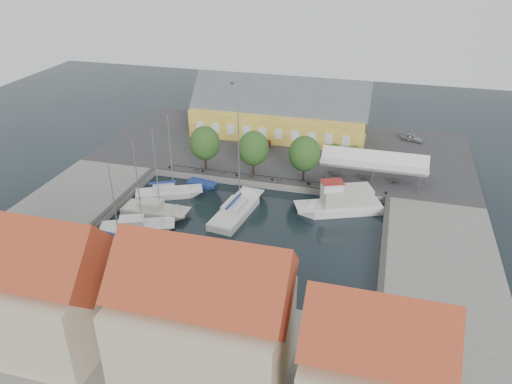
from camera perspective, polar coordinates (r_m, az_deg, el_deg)
ground at (r=59.15m, az=-1.54°, el=-3.88°), size 140.00×140.00×0.00m
north_quay at (r=78.85m, az=3.27°, el=4.87°), size 56.00×26.00×1.00m
west_quay at (r=66.45m, az=-20.56°, el=-1.53°), size 12.00×24.00×1.00m
east_quay at (r=55.77m, az=20.21°, el=-7.35°), size 12.00×24.00×1.00m
south_bank at (r=43.39m, az=-9.90°, el=-17.34°), size 56.00×14.00×1.00m
quay_edge_fittings at (r=62.57m, az=-0.28°, el=-0.87°), size 56.00×24.72×0.40m
warehouse at (r=82.89m, az=2.37°, el=8.94°), size 28.56×14.00×9.55m
tent_canopy at (r=68.38m, az=13.34°, el=3.37°), size 14.00×4.00×2.83m
quay_trees at (r=67.73m, az=-0.29°, el=5.01°), size 18.20×4.20×6.30m
car_silver at (r=84.26m, az=17.41°, el=5.95°), size 3.82×2.62×1.21m
car_red at (r=76.66m, az=0.59°, el=5.25°), size 2.11×4.71×1.50m
center_sailboat at (r=61.38m, az=-2.28°, el=-2.24°), size 4.44×10.94×14.36m
trawler at (r=62.57m, az=9.80°, el=-1.36°), size 11.09×7.07×5.00m
west_boat_a at (r=66.68m, az=-10.11°, el=-0.20°), size 8.92×5.91×11.62m
west_boat_b at (r=62.88m, az=-11.57°, el=-2.16°), size 8.52×3.03×11.48m
west_boat_c at (r=59.82m, az=-13.61°, el=-4.06°), size 8.95×5.86×11.65m
west_boat_d at (r=56.99m, az=-15.86°, el=-6.09°), size 8.35×3.48×10.92m
launch_sw at (r=56.10m, az=-18.45°, el=-7.32°), size 4.92×4.40×0.98m
launch_nw at (r=68.85m, az=-6.22°, el=0.85°), size 4.41×2.47×0.88m
townhouses at (r=37.65m, az=-9.24°, el=-14.53°), size 36.30×8.50×12.00m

